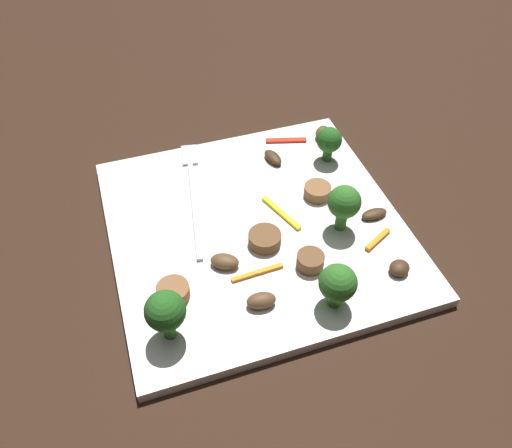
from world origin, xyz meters
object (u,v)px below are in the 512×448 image
(broccoli_floret_2, at_px, (165,312))
(pepper_strip_2, at_px, (257,273))
(mushroom_2, at_px, (399,268))
(sausage_slice_1, at_px, (173,292))
(fork, at_px, (193,188))
(mushroom_1, at_px, (374,214))
(sausage_slice_2, at_px, (269,238))
(broccoli_floret_3, at_px, (329,141))
(mushroom_4, at_px, (322,133))
(plate, at_px, (256,228))
(sausage_slice_3, at_px, (310,261))
(pepper_strip_0, at_px, (378,239))
(mushroom_5, at_px, (273,157))
(mushroom_0, at_px, (261,300))
(broccoli_floret_0, at_px, (338,284))
(pepper_strip_1, at_px, (286,140))
(pepper_strip_3, at_px, (281,213))
(mushroom_3, at_px, (225,261))
(broccoli_floret_1, at_px, (344,203))
(sausage_slice_0, at_px, (317,191))

(broccoli_floret_2, height_order, pepper_strip_2, broccoli_floret_2)
(mushroom_2, bearing_deg, sausage_slice_1, 79.32)
(fork, xyz_separation_m, mushroom_1, (-0.10, -0.17, 0.00))
(sausage_slice_2, bearing_deg, broccoli_floret_3, -46.82)
(mushroom_4, bearing_deg, plate, 132.73)
(sausage_slice_3, relative_size, pepper_strip_0, 0.73)
(sausage_slice_3, relative_size, mushroom_5, 0.92)
(sausage_slice_3, distance_m, mushroom_0, 0.07)
(sausage_slice_3, bearing_deg, sausage_slice_1, 87.26)
(sausage_slice_2, distance_m, sausage_slice_3, 0.05)
(broccoli_floret_0, xyz_separation_m, sausage_slice_1, (0.05, 0.14, -0.02))
(broccoli_floret_0, relative_size, pepper_strip_1, 0.97)
(broccoli_floret_2, height_order, pepper_strip_1, broccoli_floret_2)
(broccoli_floret_3, distance_m, pepper_strip_0, 0.14)
(sausage_slice_2, relative_size, mushroom_1, 1.16)
(mushroom_0, height_order, pepper_strip_3, mushroom_0)
(sausage_slice_3, relative_size, pepper_strip_1, 0.54)
(sausage_slice_2, xyz_separation_m, mushroom_4, (0.14, -0.12, 0.00))
(mushroom_3, height_order, mushroom_4, mushroom_4)
(fork, relative_size, mushroom_4, 7.35)
(mushroom_4, distance_m, pepper_strip_3, 0.14)
(sausage_slice_3, height_order, mushroom_3, sausage_slice_3)
(fork, xyz_separation_m, sausage_slice_3, (-0.14, -0.08, 0.01))
(broccoli_floret_3, relative_size, sausage_slice_1, 1.43)
(mushroom_3, height_order, pepper_strip_2, mushroom_3)
(fork, distance_m, mushroom_4, 0.18)
(pepper_strip_2, bearing_deg, pepper_strip_1, -28.12)
(fork, xyz_separation_m, sausage_slice_1, (-0.13, 0.05, 0.00))
(pepper_strip_1, height_order, pepper_strip_3, same)
(sausage_slice_3, distance_m, mushroom_4, 0.20)
(broccoli_floret_3, relative_size, sausage_slice_2, 1.31)
(mushroom_0, bearing_deg, broccoli_floret_3, -39.30)
(plate, xyz_separation_m, sausage_slice_2, (-0.03, -0.00, 0.01))
(mushroom_1, xyz_separation_m, mushroom_3, (-0.01, 0.17, 0.00))
(broccoli_floret_0, bearing_deg, fork, 24.74)
(broccoli_floret_0, relative_size, broccoli_floret_3, 1.11)
(pepper_strip_2, bearing_deg, fork, 13.02)
(mushroom_0, distance_m, pepper_strip_0, 0.14)
(mushroom_3, xyz_separation_m, pepper_strip_3, (0.05, -0.08, -0.00))
(broccoli_floret_3, relative_size, pepper_strip_0, 1.19)
(pepper_strip_3, bearing_deg, sausage_slice_2, 142.44)
(broccoli_floret_0, xyz_separation_m, sausage_slice_3, (0.05, 0.00, -0.02))
(plate, height_order, broccoli_floret_1, broccoli_floret_1)
(mushroom_0, distance_m, mushroom_2, 0.14)
(broccoli_floret_0, xyz_separation_m, sausage_slice_0, (0.14, -0.04, -0.02))
(broccoli_floret_3, distance_m, mushroom_2, 0.18)
(sausage_slice_1, bearing_deg, mushroom_0, -115.14)
(broccoli_floret_2, relative_size, mushroom_4, 2.22)
(sausage_slice_1, xyz_separation_m, pepper_strip_3, (0.07, -0.13, -0.00))
(sausage_slice_0, relative_size, mushroom_0, 1.09)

